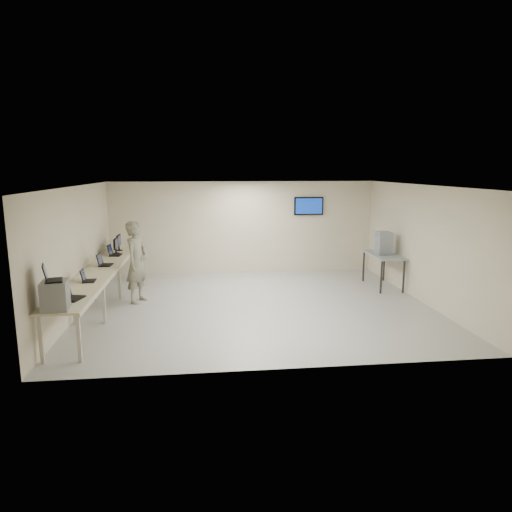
{
  "coord_description": "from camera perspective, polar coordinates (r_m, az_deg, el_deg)",
  "views": [
    {
      "loc": [
        -1.21,
        -10.27,
        3.17
      ],
      "look_at": [
        0.0,
        0.2,
        1.15
      ],
      "focal_mm": 32.0,
      "sensor_mm": 36.0,
      "label": 1
    }
  ],
  "objects": [
    {
      "name": "storage_bins",
      "position": [
        12.71,
        15.65,
        1.58
      ],
      "size": [
        0.38,
        0.43,
        0.61
      ],
      "color": "#87939C",
      "rests_on": "side_table"
    },
    {
      "name": "room",
      "position": [
        10.55,
        0.27,
        1.25
      ],
      "size": [
        8.01,
        7.01,
        2.81
      ],
      "color": "#BDBDBB",
      "rests_on": "ground"
    },
    {
      "name": "laptop_3",
      "position": [
        12.7,
        -17.42,
        0.4
      ],
      "size": [
        0.33,
        0.39,
        0.3
      ],
      "rotation": [
        0.0,
        0.0,
        -0.05
      ],
      "color": "black",
      "rests_on": "workbench"
    },
    {
      "name": "laptop_1",
      "position": [
        9.96,
        -20.42,
        -2.63
      ],
      "size": [
        0.28,
        0.34,
        0.26
      ],
      "rotation": [
        0.0,
        0.0,
        0.05
      ],
      "color": "black",
      "rests_on": "workbench"
    },
    {
      "name": "workbench",
      "position": [
        10.8,
        -19.15,
        -2.3
      ],
      "size": [
        0.76,
        6.0,
        0.9
      ],
      "color": "tan",
      "rests_on": "ground"
    },
    {
      "name": "monitor_near",
      "position": [
        12.96,
        -17.13,
        1.39
      ],
      "size": [
        0.19,
        0.42,
        0.41
      ],
      "color": "black",
      "rests_on": "workbench"
    },
    {
      "name": "equipment_box",
      "position": [
        8.17,
        -23.81,
        -4.51
      ],
      "size": [
        0.46,
        0.51,
        0.48
      ],
      "primitive_type": "cube",
      "rotation": [
        0.0,
        0.0,
        0.13
      ],
      "color": "slate",
      "rests_on": "workbench"
    },
    {
      "name": "monitor_far",
      "position": [
        13.39,
        -16.79,
        1.79
      ],
      "size": [
        0.2,
        0.45,
        0.44
      ],
      "color": "black",
      "rests_on": "workbench"
    },
    {
      "name": "laptop_2",
      "position": [
        11.45,
        -18.55,
        -0.77
      ],
      "size": [
        0.33,
        0.4,
        0.29
      ],
      "rotation": [
        0.0,
        0.0,
        -0.08
      ],
      "color": "black",
      "rests_on": "workbench"
    },
    {
      "name": "side_table",
      "position": [
        12.78,
        15.64,
        -0.09
      ],
      "size": [
        0.71,
        1.51,
        0.91
      ],
      "color": "gray",
      "rests_on": "ground"
    },
    {
      "name": "laptop_0",
      "position": [
        8.73,
        -22.32,
        -4.53
      ],
      "size": [
        0.42,
        0.46,
        0.31
      ],
      "rotation": [
        0.0,
        0.0,
        -0.27
      ],
      "color": "black",
      "rests_on": "workbench"
    },
    {
      "name": "soldier",
      "position": [
        11.24,
        -14.66,
        -0.75
      ],
      "size": [
        0.7,
        0.84,
        1.96
      ],
      "primitive_type": "imported",
      "rotation": [
        0.0,
        0.0,
        1.19
      ],
      "color": "#626853",
      "rests_on": "ground"
    },
    {
      "name": "laptop_on_box",
      "position": [
        8.11,
        -24.36,
        -2.38
      ],
      "size": [
        0.38,
        0.42,
        0.28
      ],
      "rotation": [
        0.0,
        0.0,
        0.27
      ],
      "color": "black",
      "rests_on": "equipment_box"
    }
  ]
}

